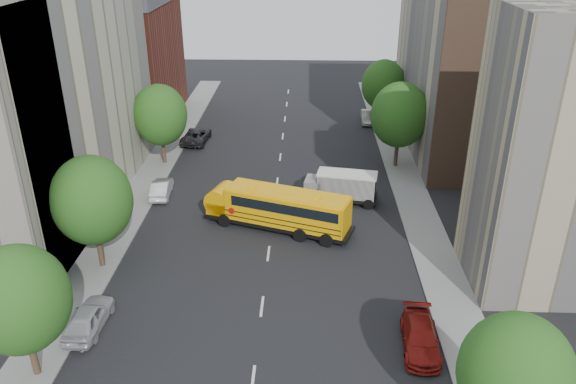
{
  "coord_description": "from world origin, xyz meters",
  "views": [
    {
      "loc": [
        2.48,
        -35.35,
        20.71
      ],
      "look_at": [
        1.23,
        2.0,
        2.87
      ],
      "focal_mm": 35.0,
      "sensor_mm": 36.0,
      "label": 1
    }
  ],
  "objects_px": {
    "parked_car_0": "(88,318)",
    "parked_car_5": "(368,117)",
    "school_bus": "(277,207)",
    "parked_car_1": "(161,188)",
    "street_tree_1": "(92,200)",
    "parked_car_3": "(420,337)",
    "street_tree_2": "(160,115)",
    "street_tree_5": "(383,85)",
    "street_tree_0": "(19,300)",
    "street_tree_4": "(400,115)",
    "safari_truck": "(341,186)",
    "parked_car_2": "(196,136)",
    "street_tree_3": "(515,375)"
  },
  "relations": [
    {
      "from": "parked_car_3",
      "to": "parked_car_5",
      "type": "xyz_separation_m",
      "value": [
        0.8,
        38.38,
        -0.0
      ]
    },
    {
      "from": "street_tree_0",
      "to": "street_tree_1",
      "type": "bearing_deg",
      "value": 90.0
    },
    {
      "from": "safari_truck",
      "to": "street_tree_5",
      "type": "bearing_deg",
      "value": 83.91
    },
    {
      "from": "safari_truck",
      "to": "parked_car_2",
      "type": "xyz_separation_m",
      "value": [
        -14.46,
        13.54,
        -0.63
      ]
    },
    {
      "from": "street_tree_2",
      "to": "parked_car_5",
      "type": "relative_size",
      "value": 1.89
    },
    {
      "from": "school_bus",
      "to": "parked_car_5",
      "type": "distance_m",
      "value": 27.01
    },
    {
      "from": "parked_car_2",
      "to": "school_bus",
      "type": "bearing_deg",
      "value": 120.89
    },
    {
      "from": "street_tree_0",
      "to": "parked_car_1",
      "type": "xyz_separation_m",
      "value": [
        1.4,
        20.98,
        -3.96
      ]
    },
    {
      "from": "street_tree_1",
      "to": "street_tree_3",
      "type": "relative_size",
      "value": 1.11
    },
    {
      "from": "street_tree_0",
      "to": "street_tree_5",
      "type": "relative_size",
      "value": 0.99
    },
    {
      "from": "school_bus",
      "to": "parked_car_3",
      "type": "height_order",
      "value": "school_bus"
    },
    {
      "from": "parked_car_1",
      "to": "parked_car_3",
      "type": "bearing_deg",
      "value": 130.84
    },
    {
      "from": "parked_car_0",
      "to": "street_tree_1",
      "type": "bearing_deg",
      "value": -75.73
    },
    {
      "from": "street_tree_0",
      "to": "safari_truck",
      "type": "xyz_separation_m",
      "value": [
        16.46,
        20.38,
        -3.28
      ]
    },
    {
      "from": "street_tree_5",
      "to": "parked_car_2",
      "type": "height_order",
      "value": "street_tree_5"
    },
    {
      "from": "street_tree_2",
      "to": "parked_car_5",
      "type": "bearing_deg",
      "value": 32.41
    },
    {
      "from": "parked_car_0",
      "to": "parked_car_5",
      "type": "relative_size",
      "value": 1.08
    },
    {
      "from": "street_tree_4",
      "to": "safari_truck",
      "type": "relative_size",
      "value": 1.29
    },
    {
      "from": "street_tree_0",
      "to": "street_tree_2",
      "type": "relative_size",
      "value": 0.96
    },
    {
      "from": "street_tree_4",
      "to": "safari_truck",
      "type": "xyz_separation_m",
      "value": [
        -5.54,
        -7.62,
        -3.72
      ]
    },
    {
      "from": "parked_car_0",
      "to": "parked_car_2",
      "type": "height_order",
      "value": "parked_car_0"
    },
    {
      "from": "parked_car_3",
      "to": "street_tree_5",
      "type": "bearing_deg",
      "value": 90.48
    },
    {
      "from": "parked_car_3",
      "to": "parked_car_1",
      "type": "bearing_deg",
      "value": 139.04
    },
    {
      "from": "street_tree_1",
      "to": "parked_car_0",
      "type": "xyz_separation_m",
      "value": [
        1.4,
        -6.35,
        -4.2
      ]
    },
    {
      "from": "street_tree_2",
      "to": "parked_car_3",
      "type": "xyz_separation_m",
      "value": [
        19.8,
        -25.3,
        -4.15
      ]
    },
    {
      "from": "street_tree_5",
      "to": "school_bus",
      "type": "distance_m",
      "value": 26.66
    },
    {
      "from": "street_tree_1",
      "to": "street_tree_5",
      "type": "relative_size",
      "value": 1.05
    },
    {
      "from": "school_bus",
      "to": "parked_car_3",
      "type": "xyz_separation_m",
      "value": [
        8.38,
        -13.0,
        -1.1
      ]
    },
    {
      "from": "parked_car_5",
      "to": "street_tree_1",
      "type": "bearing_deg",
      "value": -121.45
    },
    {
      "from": "street_tree_5",
      "to": "parked_car_2",
      "type": "distance_m",
      "value": 21.28
    },
    {
      "from": "school_bus",
      "to": "street_tree_5",
      "type": "bearing_deg",
      "value": 85.92
    },
    {
      "from": "street_tree_1",
      "to": "parked_car_2",
      "type": "height_order",
      "value": "street_tree_1"
    },
    {
      "from": "school_bus",
      "to": "parked_car_0",
      "type": "height_order",
      "value": "school_bus"
    },
    {
      "from": "parked_car_0",
      "to": "parked_car_2",
      "type": "xyz_separation_m",
      "value": [
        0.6,
        30.27,
        -0.03
      ]
    },
    {
      "from": "parked_car_1",
      "to": "parked_car_3",
      "type": "distance_m",
      "value": 25.94
    },
    {
      "from": "street_tree_3",
      "to": "street_tree_5",
      "type": "distance_m",
      "value": 44.0
    },
    {
      "from": "street_tree_1",
      "to": "street_tree_2",
      "type": "xyz_separation_m",
      "value": [
        0.0,
        18.0,
        -0.12
      ]
    },
    {
      "from": "street_tree_2",
      "to": "parked_car_1",
      "type": "relative_size",
      "value": 1.87
    },
    {
      "from": "street_tree_0",
      "to": "safari_truck",
      "type": "bearing_deg",
      "value": 51.08
    },
    {
      "from": "safari_truck",
      "to": "parked_car_0",
      "type": "bearing_deg",
      "value": -122.3
    },
    {
      "from": "safari_truck",
      "to": "parked_car_0",
      "type": "distance_m",
      "value": 22.51
    },
    {
      "from": "street_tree_5",
      "to": "safari_truck",
      "type": "relative_size",
      "value": 1.2
    },
    {
      "from": "street_tree_1",
      "to": "street_tree_4",
      "type": "distance_m",
      "value": 28.43
    },
    {
      "from": "street_tree_2",
      "to": "parked_car_2",
      "type": "xyz_separation_m",
      "value": [
        2.0,
        5.92,
        -4.1
      ]
    },
    {
      "from": "school_bus",
      "to": "parked_car_1",
      "type": "relative_size",
      "value": 2.78
    },
    {
      "from": "street_tree_5",
      "to": "parked_car_5",
      "type": "distance_m",
      "value": 4.4
    },
    {
      "from": "street_tree_1",
      "to": "street_tree_3",
      "type": "xyz_separation_m",
      "value": [
        22.0,
        -14.0,
        -0.5
      ]
    },
    {
      "from": "street_tree_3",
      "to": "parked_car_1",
      "type": "bearing_deg",
      "value": 129.52
    },
    {
      "from": "street_tree_0",
      "to": "safari_truck",
      "type": "relative_size",
      "value": 1.18
    },
    {
      "from": "street_tree_4",
      "to": "parked_car_5",
      "type": "relative_size",
      "value": 1.98
    }
  ]
}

